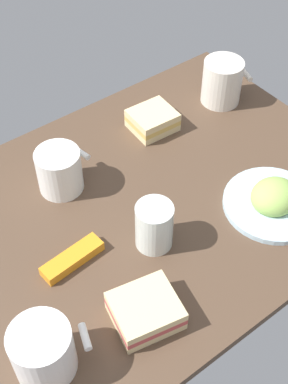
{
  "coord_description": "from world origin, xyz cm",
  "views": [
    {
      "loc": [
        -41.15,
        -54.28,
        79.75
      ],
      "look_at": [
        0.0,
        0.0,
        5.0
      ],
      "focal_mm": 49.45,
      "sensor_mm": 36.0,
      "label": 1
    }
  ],
  "objects": [
    {
      "name": "snack_bar",
      "position": [
        -18.58,
        -3.58,
        3.0
      ],
      "size": [
        12.12,
        4.39,
        2.0
      ],
      "primitive_type": "cube",
      "rotation": [
        0.0,
        0.0,
        0.09
      ],
      "color": "orange",
      "rests_on": "tabletop"
    },
    {
      "name": "coffee_mug_milky",
      "position": [
        -31.86,
        -17.52,
        6.9
      ],
      "size": [
        12.03,
        9.43,
        9.53
      ],
      "color": "white",
      "rests_on": "tabletop"
    },
    {
      "name": "plate_of_food",
      "position": [
        19.24,
        -15.8,
        3.76
      ],
      "size": [
        19.18,
        19.18,
        6.26
      ],
      "color": "silver",
      "rests_on": "tabletop"
    },
    {
      "name": "tabletop",
      "position": [
        0.0,
        0.0,
        1.0
      ],
      "size": [
        90.0,
        64.0,
        2.0
      ],
      "primitive_type": "cube",
      "color": "#4C3828",
      "rests_on": "ground"
    },
    {
      "name": "sandwich_main",
      "position": [
        -14.98,
        -20.14,
        4.2
      ],
      "size": [
        12.13,
        11.32,
        4.4
      ],
      "color": "beige",
      "rests_on": "tabletop"
    },
    {
      "name": "coffee_mug_spare",
      "position": [
        33.8,
        14.87,
        7.34
      ],
      "size": [
        11.63,
        9.09,
        10.4
      ],
      "color": "silver",
      "rests_on": "tabletop"
    },
    {
      "name": "glass_of_milk",
      "position": [
        -4.39,
        -8.77,
        6.35
      ],
      "size": [
        6.83,
        6.83,
        9.36
      ],
      "color": "silver",
      "rests_on": "tabletop"
    },
    {
      "name": "sandwich_side",
      "position": [
        14.92,
        16.56,
        4.2
      ],
      "size": [
        9.82,
        8.93,
        4.4
      ],
      "color": "beige",
      "rests_on": "tabletop"
    },
    {
      "name": "coffee_mug_black",
      "position": [
        -10.55,
        13.33,
        6.67
      ],
      "size": [
        11.31,
        8.85,
        9.07
      ],
      "color": "white",
      "rests_on": "tabletop"
    }
  ]
}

